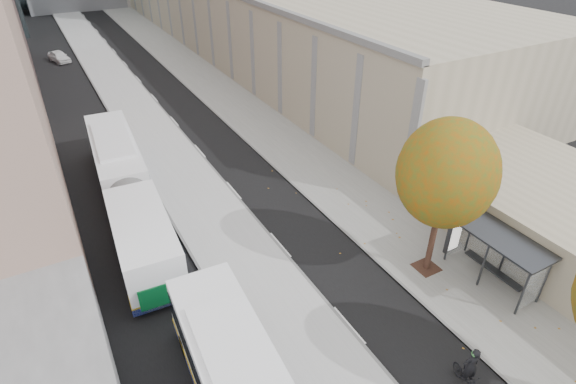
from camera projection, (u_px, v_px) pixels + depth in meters
bus_platform at (150, 131)px, 34.57m from camera, size 4.25×150.00×0.15m
sidewalk at (245, 112)px, 37.89m from camera, size 4.75×150.00×0.08m
bus_shelter at (503, 243)px, 19.69m from camera, size 1.90×4.40×2.53m
tree_c at (447, 174)px, 18.68m from camera, size 4.20×4.20×7.28m
bus_far at (126, 188)px, 24.74m from camera, size 3.51×17.04×2.82m
cyclist at (468, 374)px, 15.81m from camera, size 0.80×1.64×2.02m
distant_car at (59, 56)px, 49.84m from camera, size 2.33×3.79×1.20m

